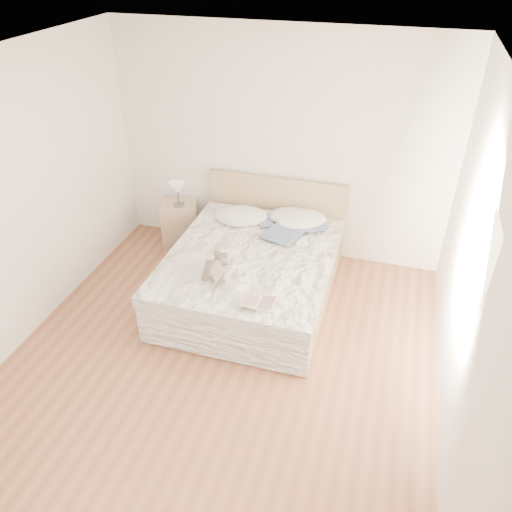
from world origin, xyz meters
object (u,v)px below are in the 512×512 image
(bed, at_px, (253,272))
(nightstand, at_px, (180,223))
(table_lamp, at_px, (177,189))
(teddy_bear, at_px, (214,274))
(photo_book, at_px, (237,218))
(childrens_book, at_px, (259,302))

(bed, xyz_separation_m, nightstand, (-1.24, 0.81, -0.03))
(table_lamp, relative_size, teddy_bear, 0.94)
(photo_book, height_order, teddy_bear, teddy_bear)
(bed, distance_m, photo_book, 0.74)
(photo_book, distance_m, teddy_bear, 1.17)
(nightstand, distance_m, teddy_bear, 1.79)
(childrens_book, relative_size, teddy_bear, 0.97)
(nightstand, bearing_deg, table_lamp, -55.96)
(photo_book, bearing_deg, bed, -66.81)
(nightstand, relative_size, teddy_bear, 1.67)
(bed, relative_size, photo_book, 6.48)
(photo_book, distance_m, childrens_book, 1.59)
(nightstand, relative_size, childrens_book, 1.73)
(nightstand, distance_m, table_lamp, 0.51)
(photo_book, height_order, childrens_book, photo_book)
(bed, bearing_deg, nightstand, 146.87)
(photo_book, bearing_deg, childrens_book, -74.95)
(table_lamp, height_order, photo_book, table_lamp)
(childrens_book, height_order, teddy_bear, teddy_bear)
(bed, xyz_separation_m, table_lamp, (-1.21, 0.77, 0.48))
(teddy_bear, bearing_deg, bed, 72.13)
(photo_book, bearing_deg, teddy_bear, -93.27)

